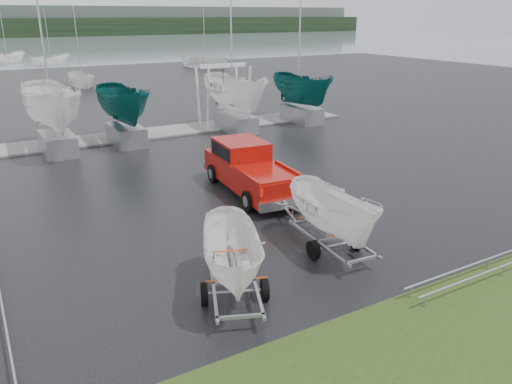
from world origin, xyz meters
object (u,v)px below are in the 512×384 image
object	(u,v)px
pickup_truck	(248,166)
boat_hoist	(223,86)
trailer_parked	(233,212)
trailer_hitched	(336,174)

from	to	relation	value
pickup_truck	boat_hoist	size ratio (longest dim) A/B	1.52
boat_hoist	trailer_parked	bearing A→B (deg)	-115.91
pickup_truck	boat_hoist	distance (m)	13.51
pickup_truck	trailer_hitched	world-z (taller)	trailer_hitched
pickup_truck	trailer_hitched	size ratio (longest dim) A/B	1.31
pickup_truck	trailer_parked	xyz separation A→B (m)	(-4.59, -7.44, 1.43)
trailer_hitched	trailer_parked	xyz separation A→B (m)	(-3.99, -0.89, -0.11)
trailer_parked	trailer_hitched	bearing A→B (deg)	34.73
trailer_hitched	trailer_parked	bearing A→B (deg)	-162.22
pickup_truck	boat_hoist	bearing A→B (deg)	73.02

